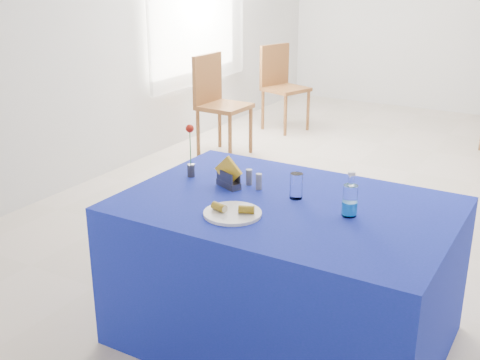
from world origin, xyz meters
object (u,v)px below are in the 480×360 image
at_px(plate, 233,213).
at_px(chair_win_a, 217,98).
at_px(blue_table, 284,272).
at_px(water_bottle, 350,201).
at_px(chair_win_b, 281,81).

bearing_deg(plate, chair_win_a, 123.64).
xyz_separation_m(blue_table, water_bottle, (0.32, 0.00, 0.45)).
bearing_deg(blue_table, chair_win_a, 128.36).
bearing_deg(chair_win_b, chair_win_a, -166.57).
height_order(plate, chair_win_a, chair_win_a).
bearing_deg(plate, chair_win_b, 113.69).
relative_size(water_bottle, chair_win_a, 0.21).
bearing_deg(blue_table, water_bottle, 0.26).
relative_size(plate, water_bottle, 1.27).
relative_size(blue_table, chair_win_a, 1.58).
xyz_separation_m(plate, chair_win_b, (-1.78, 4.06, -0.20)).
bearing_deg(blue_table, plate, -119.60).
bearing_deg(chair_win_b, blue_table, -134.42).
bearing_deg(chair_win_a, blue_table, -139.38).
height_order(blue_table, chair_win_b, chair_win_b).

